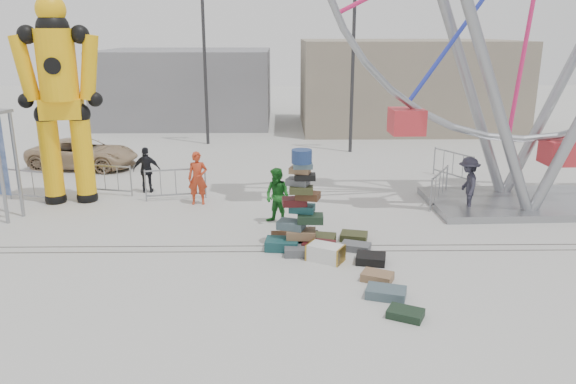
{
  "coord_description": "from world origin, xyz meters",
  "views": [
    {
      "loc": [
        -0.31,
        -13.12,
        5.64
      ],
      "look_at": [
        -0.11,
        1.47,
        1.38
      ],
      "focal_mm": 35.0,
      "sensor_mm": 36.0,
      "label": 1
    }
  ],
  "objects_px": {
    "barricade_dummy_c": "(176,184)",
    "barricade_wheel_front": "(439,187)",
    "parked_suv": "(83,153)",
    "crash_test_dummy": "(60,94)",
    "pedestrian_black": "(147,170)",
    "pedestrian_green": "(277,196)",
    "lamp_post_left": "(206,53)",
    "steamer_trunk": "(325,253)",
    "barricade_dummy_a": "(33,186)",
    "pedestrian_grey": "(468,185)",
    "suitcase_tower": "(301,221)",
    "pedestrian_red": "(198,178)",
    "barricade_dummy_b": "(105,180)",
    "lamp_post_right": "(355,55)",
    "barricade_wheel_back": "(453,165)"
  },
  "relations": [
    {
      "from": "pedestrian_red",
      "to": "steamer_trunk",
      "type": "bearing_deg",
      "value": -55.03
    },
    {
      "from": "lamp_post_right",
      "to": "barricade_dummy_b",
      "type": "xyz_separation_m",
      "value": [
        -9.58,
        -7.04,
        -3.93
      ]
    },
    {
      "from": "steamer_trunk",
      "to": "barricade_dummy_a",
      "type": "bearing_deg",
      "value": 179.84
    },
    {
      "from": "barricade_wheel_front",
      "to": "pedestrian_red",
      "type": "relative_size",
      "value": 1.13
    },
    {
      "from": "pedestrian_black",
      "to": "pedestrian_grey",
      "type": "bearing_deg",
      "value": 165.85
    },
    {
      "from": "barricade_dummy_c",
      "to": "barricade_wheel_front",
      "type": "bearing_deg",
      "value": -14.65
    },
    {
      "from": "lamp_post_left",
      "to": "barricade_dummy_b",
      "type": "relative_size",
      "value": 4.0
    },
    {
      "from": "crash_test_dummy",
      "to": "barricade_dummy_c",
      "type": "distance_m",
      "value": 4.66
    },
    {
      "from": "steamer_trunk",
      "to": "barricade_wheel_front",
      "type": "bearing_deg",
      "value": 77.51
    },
    {
      "from": "pedestrian_red",
      "to": "barricade_dummy_b",
      "type": "bearing_deg",
      "value": 157.97
    },
    {
      "from": "suitcase_tower",
      "to": "barricade_dummy_c",
      "type": "bearing_deg",
      "value": 142.1
    },
    {
      "from": "pedestrian_grey",
      "to": "parked_suv",
      "type": "relative_size",
      "value": 0.41
    },
    {
      "from": "pedestrian_black",
      "to": "pedestrian_green",
      "type": "bearing_deg",
      "value": 142.28
    },
    {
      "from": "suitcase_tower",
      "to": "barricade_wheel_front",
      "type": "distance_m",
      "value": 6.14
    },
    {
      "from": "lamp_post_left",
      "to": "pedestrian_grey",
      "type": "height_order",
      "value": "lamp_post_left"
    },
    {
      "from": "barricade_wheel_back",
      "to": "lamp_post_left",
      "type": "bearing_deg",
      "value": -154.01
    },
    {
      "from": "barricade_dummy_b",
      "to": "barricade_dummy_c",
      "type": "relative_size",
      "value": 1.0
    },
    {
      "from": "lamp_post_right",
      "to": "suitcase_tower",
      "type": "xyz_separation_m",
      "value": [
        -2.87,
        -12.1,
        -3.73
      ]
    },
    {
      "from": "pedestrian_black",
      "to": "pedestrian_grey",
      "type": "xyz_separation_m",
      "value": [
        10.65,
        -2.43,
        0.08
      ]
    },
    {
      "from": "lamp_post_right",
      "to": "pedestrian_green",
      "type": "distance_m",
      "value": 11.37
    },
    {
      "from": "barricade_wheel_back",
      "to": "pedestrian_black",
      "type": "height_order",
      "value": "pedestrian_black"
    },
    {
      "from": "pedestrian_grey",
      "to": "parked_suv",
      "type": "distance_m",
      "value": 15.43
    },
    {
      "from": "barricade_dummy_b",
      "to": "barricade_wheel_front",
      "type": "relative_size",
      "value": 1.0
    },
    {
      "from": "pedestrian_red",
      "to": "barricade_dummy_c",
      "type": "bearing_deg",
      "value": 145.23
    },
    {
      "from": "lamp_post_left",
      "to": "barricade_dummy_a",
      "type": "distance_m",
      "value": 11.59
    },
    {
      "from": "pedestrian_green",
      "to": "pedestrian_grey",
      "type": "bearing_deg",
      "value": 46.25
    },
    {
      "from": "barricade_dummy_c",
      "to": "pedestrian_grey",
      "type": "xyz_separation_m",
      "value": [
        9.48,
        -1.51,
        0.35
      ]
    },
    {
      "from": "suitcase_tower",
      "to": "pedestrian_grey",
      "type": "height_order",
      "value": "suitcase_tower"
    },
    {
      "from": "lamp_post_right",
      "to": "pedestrian_red",
      "type": "height_order",
      "value": "lamp_post_right"
    },
    {
      "from": "steamer_trunk",
      "to": "pedestrian_grey",
      "type": "relative_size",
      "value": 0.49
    },
    {
      "from": "pedestrian_red",
      "to": "parked_suv",
      "type": "relative_size",
      "value": 0.4
    },
    {
      "from": "lamp_post_left",
      "to": "barricade_dummy_c",
      "type": "relative_size",
      "value": 4.0
    },
    {
      "from": "suitcase_tower",
      "to": "parked_suv",
      "type": "height_order",
      "value": "suitcase_tower"
    },
    {
      "from": "barricade_wheel_front",
      "to": "steamer_trunk",
      "type": "bearing_deg",
      "value": 168.63
    },
    {
      "from": "pedestrian_green",
      "to": "parked_suv",
      "type": "xyz_separation_m",
      "value": [
        -8.16,
        7.13,
        -0.23
      ]
    },
    {
      "from": "suitcase_tower",
      "to": "steamer_trunk",
      "type": "relative_size",
      "value": 3.01
    },
    {
      "from": "barricade_dummy_b",
      "to": "barricade_dummy_c",
      "type": "height_order",
      "value": "same"
    },
    {
      "from": "barricade_dummy_b",
      "to": "barricade_dummy_c",
      "type": "distance_m",
      "value": 2.67
    },
    {
      "from": "suitcase_tower",
      "to": "crash_test_dummy",
      "type": "distance_m",
      "value": 9.17
    },
    {
      "from": "suitcase_tower",
      "to": "pedestrian_red",
      "type": "xyz_separation_m",
      "value": [
        -3.28,
        3.92,
        0.14
      ]
    },
    {
      "from": "lamp_post_left",
      "to": "steamer_trunk",
      "type": "bearing_deg",
      "value": -72.54
    },
    {
      "from": "parked_suv",
      "to": "crash_test_dummy",
      "type": "bearing_deg",
      "value": -158.15
    },
    {
      "from": "barricade_wheel_front",
      "to": "parked_suv",
      "type": "relative_size",
      "value": 0.45
    },
    {
      "from": "lamp_post_right",
      "to": "suitcase_tower",
      "type": "bearing_deg",
      "value": -103.33
    },
    {
      "from": "crash_test_dummy",
      "to": "barricade_dummy_b",
      "type": "height_order",
      "value": "crash_test_dummy"
    },
    {
      "from": "lamp_post_left",
      "to": "barricade_dummy_c",
      "type": "xyz_separation_m",
      "value": [
        0.02,
        -9.68,
        -3.93
      ]
    },
    {
      "from": "crash_test_dummy",
      "to": "lamp_post_left",
      "type": "bearing_deg",
      "value": 61.86
    },
    {
      "from": "barricade_dummy_a",
      "to": "pedestrian_red",
      "type": "distance_m",
      "value": 5.62
    },
    {
      "from": "barricade_dummy_c",
      "to": "barricade_wheel_front",
      "type": "xyz_separation_m",
      "value": [
        8.86,
        -0.54,
        0.0
      ]
    },
    {
      "from": "lamp_post_right",
      "to": "crash_test_dummy",
      "type": "xyz_separation_m",
      "value": [
        -10.48,
        -7.86,
        -0.86
      ]
    }
  ]
}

